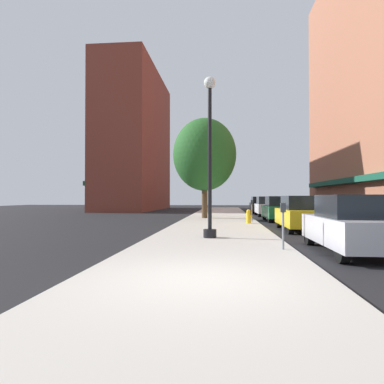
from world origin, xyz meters
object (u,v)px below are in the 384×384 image
Objects in this scene: parking_meter_far at (252,208)px; car_yellow at (301,214)px; fire_hydrant at (249,216)px; car_green at (279,209)px; car_silver at (352,225)px; parking_meter_near at (283,220)px; car_black at (260,205)px; lamppost at (210,153)px; tree_near at (205,155)px; car_white at (267,206)px.

parking_meter_far is 4.75m from car_yellow.
car_green reaches higher than fire_hydrant.
car_silver is 1.00× the size of car_yellow.
car_silver reaches higher than parking_meter_near.
car_black is (0.00, 12.35, 0.00)m from car_green.
fire_hydrant is 0.18× the size of car_silver.
lamppost is at bearing -98.27° from car_black.
tree_near is (-0.88, 11.76, 1.42)m from lamppost.
lamppost is 4.10m from parking_meter_near.
car_yellow is 1.00× the size of car_black.
parking_meter_far is at bearing 112.45° from car_yellow.
car_green is 6.47m from car_white.
car_black reaches higher than fire_hydrant.
parking_meter_far is 0.30× the size of car_black.
car_silver reaches higher than parking_meter_far.
lamppost reaches higher than car_silver.
car_green is at bearing 58.90° from fire_hydrant.
lamppost is at bearing -112.44° from car_green.
car_white is at bearing 77.49° from parking_meter_far.
parking_meter_near is 15.18m from tree_near.
tree_near is at bearing 121.37° from car_yellow.
lamppost is 1.37× the size of car_white.
parking_meter_near is at bearing -92.47° from car_black.
parking_meter_far is at bearing -131.46° from car_green.
car_silver reaches higher than fire_hydrant.
car_yellow is 6.66m from car_green.
car_green is (5.01, -1.01, -3.81)m from tree_near.
fire_hydrant is at bearing 74.99° from lamppost.
car_yellow reaches higher than fire_hydrant.
car_yellow is at bearing -56.85° from tree_near.
tree_near reaches higher than fire_hydrant.
car_green is at bearing 49.97° from parking_meter_far.
fire_hydrant is 4.36m from car_green.
tree_near is 9.92m from car_yellow.
tree_near is 1.65× the size of car_yellow.
lamppost is at bearing 129.52° from parking_meter_near.
car_black is at bearing 82.05° from fire_hydrant.
car_yellow is at bearing -88.13° from car_black.
fire_hydrant is 10.44m from car_white.
car_green reaches higher than parking_meter_far.
lamppost is 17.87m from car_white.
lamppost is 7.47× the size of fire_hydrant.
car_white reaches higher than parking_meter_far.
lamppost reaches higher than fire_hydrant.
car_yellow is (1.95, -4.33, -0.14)m from parking_meter_far.
car_silver is 1.00× the size of car_black.
parking_meter_near is 1.97m from car_silver.
parking_meter_far is 14.80m from car_black.
fire_hydrant is at bearing -96.09° from car_black.
tree_near is (-3.06, 14.41, 3.67)m from parking_meter_near.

